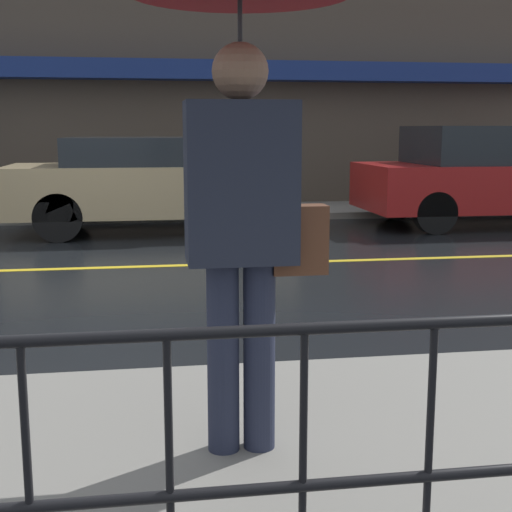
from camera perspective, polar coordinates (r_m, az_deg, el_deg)
The scene contains 7 objects.
ground_plane at distance 8.18m, azimuth -13.84°, elevation -0.98°, with size 80.00×80.00×0.00m, color black.
sidewalk_far at distance 12.90m, azimuth -12.10°, elevation 3.33°, with size 28.00×1.92×0.11m.
lane_marking at distance 8.18m, azimuth -13.84°, elevation -0.95°, with size 25.20×0.12×0.01m.
building_storefront at distance 13.93m, azimuth -12.24°, elevation 13.88°, with size 28.00×0.85×4.98m.
pedestrian at distance 3.03m, azimuth -1.14°, elevation 13.41°, with size 0.92×0.92×2.16m.
car_tan at distance 10.79m, azimuth -8.55°, elevation 5.81°, with size 4.15×1.73×1.41m.
car_red at distance 12.09m, azimuth 18.06°, elevation 6.12°, with size 4.11×1.92×1.58m.
Camera 1 is at (0.73, -8.00, 1.54)m, focal length 50.00 mm.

